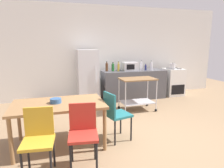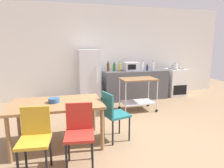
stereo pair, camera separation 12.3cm
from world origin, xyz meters
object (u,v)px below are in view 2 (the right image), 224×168
Objects in this scene: chair_teal at (113,113)px; bottle_soda at (120,67)px; chair_red at (79,130)px; chair_mustard at (35,136)px; kitchen_cart at (138,89)px; bottle_hot_sauce at (114,67)px; dining_table at (57,107)px; microwave at (131,66)px; bottle_olive_oil at (147,68)px; fruit_bowl at (54,100)px; refrigerator at (89,76)px; bottle_sesame_oil at (143,66)px; bottle_soy_sauce at (153,66)px; stove_oven at (175,82)px; kettle at (175,66)px; bottle_wine at (108,67)px.

chair_teal is 3.00× the size of bottle_soda.
chair_red and chair_mustard have the same top height.
bottle_hot_sauce reaches higher than kitchen_cart.
dining_table is 3.34m from microwave.
bottle_hot_sauce is (-0.31, 1.16, 0.44)m from kitchen_cart.
microwave is 2.30× the size of bottle_olive_oil.
fruit_bowl is at bearing 153.25° from dining_table.
refrigerator is at bearing -13.62° from chair_teal.
bottle_sesame_oil reaches higher than bottle_soy_sauce.
microwave is at bearing 46.87° from fruit_bowl.
kitchen_cart is (-1.81, -1.13, 0.12)m from stove_oven.
microwave is 1.47m from kettle.
refrigerator is at bearing 174.04° from bottle_olive_oil.
bottle_soda is at bearing 179.74° from kettle.
bottle_soda is 1.24× the size of kettle.
dining_table is 1.69× the size of chair_mustard.
kitchen_cart is 1.30m from bottle_sesame_oil.
bottle_olive_oil is at bearing -179.49° from kettle.
stove_oven reaches higher than dining_table.
chair_red is 3.00× the size of bottle_soda.
microwave is (0.54, -0.03, 0.02)m from bottle_hot_sauce.
bottle_soda is at bearing -33.98° from chair_teal.
refrigerator reaches higher than kettle.
bottle_hot_sauce is 0.18m from bottle_soda.
chair_teal is 2.66m from refrigerator.
bottle_hot_sauce reaches higher than chair_teal.
fruit_bowl is (-2.06, -1.31, 0.22)m from kitchen_cart.
refrigerator is 3.37× the size of microwave.
kitchen_cart is at bearing -147.96° from stove_oven.
chair_mustard is 3.69m from bottle_wine.
stove_oven is 4.59m from fruit_bowl.
bottle_soy_sauce is (1.23, -0.13, 0.01)m from bottle_hot_sauce.
bottle_sesame_oil is at bearing 61.15° from kitchen_cart.
kitchen_cart reaches higher than fruit_bowl.
bottle_sesame_oil reaches higher than chair_teal.
bottle_olive_oil is (1.23, -0.13, -0.04)m from bottle_wine.
chair_teal is (0.95, -0.10, -0.15)m from dining_table.
bottle_wine is 1.24× the size of kettle.
bottle_olive_oil is (2.43, 3.04, 0.46)m from chair_red.
bottle_sesame_oil is 0.33m from bottle_soy_sauce.
chair_teal is at bearing -128.79° from bottle_soy_sauce.
stove_oven is 2.07m from bottle_soda.
bottle_wine is 1.60× the size of fruit_bowl.
kettle is at bearing 31.99° from fruit_bowl.
fruit_bowl is (-1.55, -2.46, -0.24)m from bottle_wine.
bottle_soda reaches higher than dining_table.
fruit_bowl is at bearing 77.59° from chair_mustard.
microwave is (0.40, 0.09, 0.01)m from bottle_soda.
bottle_soda reaches higher than bottle_hot_sauce.
kettle is (1.87, -0.01, -0.02)m from bottle_soda.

